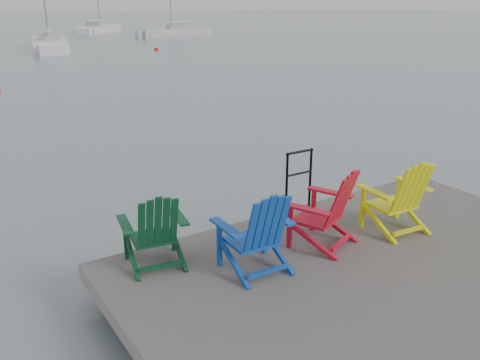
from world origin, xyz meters
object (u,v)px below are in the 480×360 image
chair_green (155,229)px  chair_blue (258,231)px  buoy_d (157,50)px  sailboat_mid (99,30)px  chair_yellow (400,196)px  chair_red (326,207)px  sailboat_far (175,33)px  sailboat_near (50,45)px  buoy_c (60,53)px  handrail (299,174)px

chair_green → chair_blue: chair_blue is taller
buoy_d → sailboat_mid: bearing=81.4°
chair_yellow → buoy_d: (10.86, 32.55, -1.01)m
chair_yellow → chair_green: bearing=169.5°
chair_red → sailboat_far: bearing=43.8°
buoy_d → sailboat_near: bearing=145.2°
chair_blue → chair_green: bearing=143.6°
chair_red → buoy_c: (5.32, 34.32, -1.01)m
sailboat_mid → buoy_c: 25.85m
chair_blue → chair_red: size_ratio=0.98×
sailboat_mid → chair_red: bearing=-67.3°
chair_green → buoy_c: 34.47m
chair_green → buoy_d: 34.64m
chair_green → sailboat_far: 50.95m
chair_green → sailboat_far: (22.34, 45.78, -0.61)m
chair_yellow → sailboat_mid: (14.72, 58.15, -0.66)m
chair_green → chair_yellow: bearing=-5.4°
chair_blue → buoy_d: bearing=70.5°
chair_yellow → sailboat_mid: sailboat_mid is taller
chair_red → sailboat_near: sailboat_near is taller
handrail → chair_blue: chair_blue is taller
chair_blue → buoy_c: chair_blue is taller
chair_green → buoy_c: size_ratio=2.36×
sailboat_near → buoy_d: (6.70, -4.67, -0.35)m
chair_blue → chair_red: (1.09, 0.08, 0.01)m
chair_blue → sailboat_mid: size_ratio=0.08×
buoy_c → chair_yellow: bearing=-97.0°
handrail → buoy_d: size_ratio=2.28×
handrail → buoy_c: bearing=81.7°
buoy_c → buoy_d: 6.92m
sailboat_mid → chair_blue: bearing=-68.2°
chair_green → chair_red: chair_red is taller
handrail → sailboat_near: 36.21m
chair_yellow → sailboat_near: (4.16, 37.22, -0.66)m
chair_yellow → sailboat_near: 37.46m
handrail → sailboat_mid: bearing=74.9°
chair_green → buoy_c: chair_green is taller
sailboat_near → sailboat_mid: size_ratio=0.97×
chair_green → sailboat_mid: 60.00m
chair_blue → sailboat_mid: sailboat_mid is taller
chair_red → chair_yellow: 1.11m
chair_red → buoy_c: chair_red is taller
sailboat_near → handrail: bearing=-86.3°
handrail → sailboat_near: (4.78, 35.89, -0.69)m
chair_yellow → sailboat_far: bearing=72.6°
handrail → chair_blue: (-1.56, -1.21, -0.04)m
sailboat_near → sailboat_far: (15.09, 9.43, 0.00)m
chair_blue → handrail: bearing=40.1°
chair_green → buoy_c: bearing=87.9°
chair_red → sailboat_mid: bearing=52.2°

